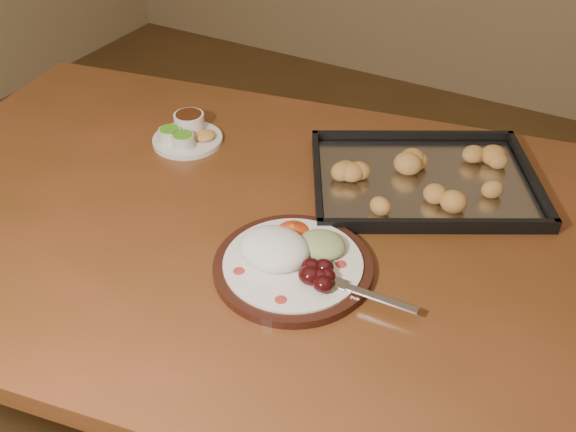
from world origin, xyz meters
The scene contains 5 objects.
ground centered at (0.00, 0.00, 0.00)m, with size 4.00×4.00×0.00m, color brown.
dining_table centered at (0.12, -0.14, 0.65)m, with size 1.64×1.15×0.75m.
dinner_plate centered at (0.20, -0.23, 0.77)m, with size 0.34×0.25×0.06m.
condiment_saucer centered at (-0.18, 0.01, 0.77)m, with size 0.14×0.14×0.05m.
baking_tray centered at (0.30, 0.10, 0.76)m, with size 0.51×0.47×0.04m.
Camera 1 is at (0.56, -0.90, 1.45)m, focal length 40.00 mm.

